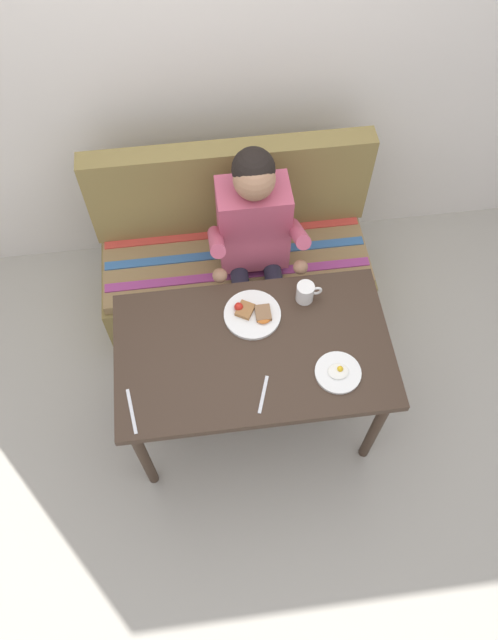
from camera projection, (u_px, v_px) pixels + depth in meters
name	position (u px, v px, depth m)	size (l,w,h in m)	color
ground_plane	(253.00, 412.00, 3.20)	(8.00, 8.00, 0.00)	#A7A194
back_wall	(218.00, 47.00, 2.73)	(4.40, 0.10, 2.60)	silver
table	(253.00, 357.00, 2.64)	(1.20, 0.70, 0.73)	#37271C
couch	(235.00, 261.00, 3.30)	(1.44, 0.56, 1.00)	olive
person	(255.00, 238.00, 2.87)	(0.45, 0.61, 1.21)	#B44962
plate_breakfast	(253.00, 314.00, 2.65)	(0.25, 0.25, 0.05)	white
plate_eggs	(338.00, 372.00, 2.50)	(0.20, 0.20, 0.04)	white
coffee_mug	(306.00, 292.00, 2.66)	(0.12, 0.08, 0.10)	white
fork	(263.00, 394.00, 2.46)	(0.01, 0.17, 0.01)	silver
knife	(132.00, 411.00, 2.42)	(0.01, 0.20, 0.01)	silver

